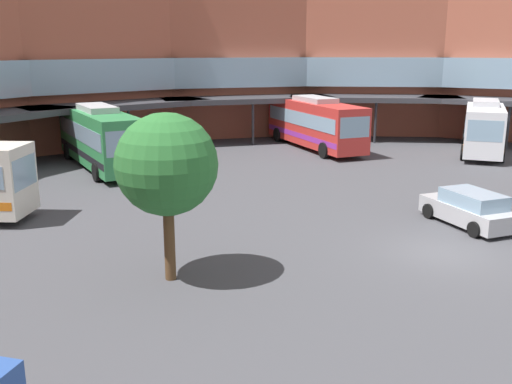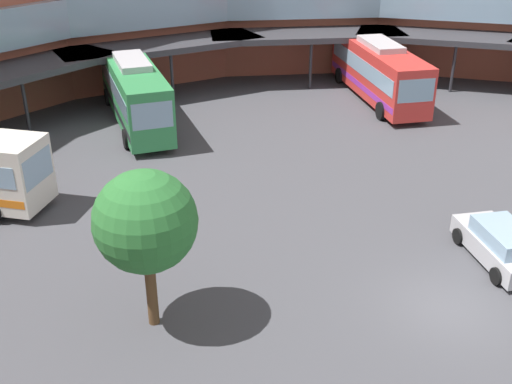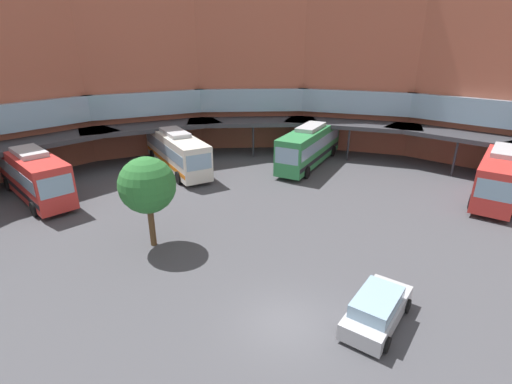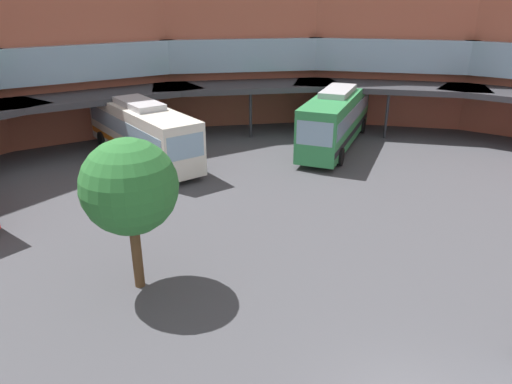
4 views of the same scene
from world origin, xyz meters
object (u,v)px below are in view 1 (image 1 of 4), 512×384
parked_car (469,209)px  bus_4 (314,122)px  bus_1 (99,136)px  plaza_tree (167,165)px  bus_5 (484,126)px

parked_car → bus_4: bearing=-7.6°
bus_1 → plaza_tree: plaza_tree is taller
plaza_tree → bus_1: bearing=50.7°
bus_1 → bus_4: size_ratio=1.04×
bus_4 → bus_5: bearing=59.3°
bus_1 → bus_5: size_ratio=1.03×
bus_1 → plaza_tree: 19.65m
parked_car → plaza_tree: plaza_tree is taller
parked_car → plaza_tree: bearing=95.0°
bus_4 → bus_1: bearing=-85.1°
bus_5 → bus_4: bearing=-78.6°
bus_4 → plaza_tree: plaza_tree is taller
bus_1 → bus_4: 16.00m
bus_4 → parked_car: (-14.67, -13.73, -1.22)m
bus_5 → plaza_tree: size_ratio=1.95×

